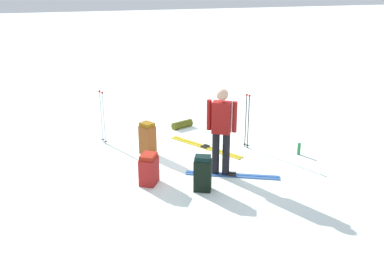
% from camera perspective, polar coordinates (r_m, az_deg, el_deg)
% --- Properties ---
extents(ground_plane, '(80.00, 80.00, 0.00)m').
position_cam_1_polar(ground_plane, '(9.20, 0.00, -4.12)').
color(ground_plane, white).
extents(skier_standing, '(0.37, 0.49, 1.70)m').
position_cam_1_polar(skier_standing, '(8.14, 3.86, -0.13)').
color(skier_standing, black).
rests_on(skier_standing, ground_plane).
extents(ski_pair_near, '(1.73, 1.18, 0.05)m').
position_cam_1_polar(ski_pair_near, '(9.74, 1.73, -2.69)').
color(ski_pair_near, gold).
rests_on(ski_pair_near, ground_plane).
extents(ski_pair_far, '(0.91, 1.70, 0.05)m').
position_cam_1_polar(ski_pair_far, '(8.45, 5.28, -6.34)').
color(ski_pair_far, '#2F5AA0').
rests_on(ski_pair_far, ground_plane).
extents(backpack_large_dark, '(0.45, 0.43, 0.58)m').
position_cam_1_polar(backpack_large_dark, '(8.05, -5.64, -5.58)').
color(backpack_large_dark, maroon).
rests_on(backpack_large_dark, ground_plane).
extents(backpack_bright, '(0.38, 0.36, 0.70)m').
position_cam_1_polar(backpack_bright, '(9.34, -5.82, -1.59)').
color(backpack_bright, brown).
rests_on(backpack_bright, ground_plane).
extents(backpack_small_spare, '(0.33, 0.37, 0.66)m').
position_cam_1_polar(backpack_small_spare, '(7.75, 1.39, -6.17)').
color(backpack_small_spare, black).
rests_on(backpack_small_spare, ground_plane).
extents(ski_poles_planted_near, '(0.15, 0.10, 1.22)m').
position_cam_1_polar(ski_poles_planted_near, '(9.60, 7.21, 1.08)').
color(ski_poles_planted_near, '#242325').
rests_on(ski_poles_planted_near, ground_plane).
extents(ski_poles_planted_far, '(0.22, 0.11, 1.23)m').
position_cam_1_polar(ski_poles_planted_far, '(9.99, -11.61, 1.56)').
color(ski_poles_planted_far, '#AFC0BE').
rests_on(ski_poles_planted_far, ground_plane).
extents(sleeping_mat_rolled, '(0.37, 0.58, 0.18)m').
position_cam_1_polar(sleeping_mat_rolled, '(10.96, -1.29, 0.28)').
color(sleeping_mat_rolled, '#4F5215').
rests_on(sleeping_mat_rolled, ground_plane).
extents(thermos_bottle, '(0.07, 0.07, 0.26)m').
position_cam_1_polar(thermos_bottle, '(9.60, 13.77, -2.85)').
color(thermos_bottle, '#20753A').
rests_on(thermos_bottle, ground_plane).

